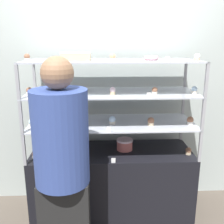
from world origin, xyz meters
The scene contains 30 objects.
ground_plane centered at (0.00, 0.00, 0.00)m, with size 20.00×20.00×0.00m, color brown.
back_wall centered at (0.00, 0.42, 1.30)m, with size 8.00×0.05×2.60m.
display_base centered at (0.00, 0.00, 0.36)m, with size 1.52×0.56×0.72m.
display_riser_lower centered at (0.00, 0.00, 0.99)m, with size 1.52×0.56×0.29m.
display_riser_middle centered at (0.00, 0.00, 1.27)m, with size 1.52×0.56×0.29m.
display_riser_upper centered at (0.00, 0.00, 1.56)m, with size 1.52×0.56×0.29m.
layer_cake_centerpiece centered at (0.12, 0.02, 0.77)m, with size 0.16×0.16×0.11m.
sheet_cake_frosted centered at (-0.31, -0.02, 1.61)m, with size 0.25×0.15×0.07m.
cupcake_0 centered at (-0.70, -0.13, 0.75)m, with size 0.05×0.05×0.07m.
cupcake_1 centered at (-0.24, -0.14, 0.75)m, with size 0.05×0.05×0.07m.
cupcake_2 centered at (0.71, -0.11, 0.75)m, with size 0.05×0.05×0.07m.
price_tag_0 centered at (0.00, -0.26, 0.74)m, with size 0.04×0.00×0.04m.
cupcake_3 centered at (-0.71, -0.09, 1.04)m, with size 0.06×0.06×0.07m.
cupcake_4 centered at (-0.36, -0.07, 1.04)m, with size 0.06×0.06×0.07m.
cupcake_5 centered at (0.00, -0.05, 1.04)m, with size 0.06×0.06×0.07m.
cupcake_6 centered at (0.35, -0.10, 1.04)m, with size 0.06×0.06×0.07m.
cupcake_7 centered at (0.71, -0.09, 1.04)m, with size 0.06×0.06×0.07m.
price_tag_1 centered at (-0.04, -0.26, 1.02)m, with size 0.04×0.00×0.04m.
cupcake_8 centered at (-0.71, -0.09, 1.32)m, with size 0.05×0.05×0.07m.
cupcake_9 centered at (-0.35, -0.08, 1.32)m, with size 0.05×0.05×0.07m.
cupcake_10 centered at (0.00, -0.11, 1.32)m, with size 0.05×0.05×0.07m.
cupcake_11 centered at (0.36, -0.13, 1.32)m, with size 0.05×0.05×0.07m.
cupcake_12 centered at (0.72, -0.11, 1.32)m, with size 0.05×0.05×0.07m.
price_tag_2 centered at (0.29, -0.26, 1.31)m, with size 0.04×0.00×0.04m.
cupcake_13 centered at (-0.70, -0.11, 1.60)m, with size 0.05×0.05×0.06m.
cupcake_14 centered at (0.00, -0.13, 1.60)m, with size 0.05×0.05×0.06m.
cupcake_15 centered at (0.71, -0.12, 1.60)m, with size 0.05×0.05×0.06m.
price_tag_3 centered at (0.42, -0.26, 1.60)m, with size 0.04×0.00×0.04m.
donut_glazed centered at (0.35, 0.01, 1.59)m, with size 0.13×0.13×0.04m.
customer_figure centered at (-0.38, -0.63, 0.88)m, with size 0.38×0.38×1.65m.
Camera 1 is at (-0.11, -2.33, 1.74)m, focal length 42.00 mm.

